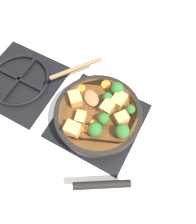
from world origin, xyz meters
TOP-DOWN VIEW (x-y plane):
  - ground_plane at (0.00, 0.00)m, footprint 2.40×2.40m
  - front_burner_grate at (0.00, 0.00)m, footprint 0.31×0.31m
  - rear_burner_grate at (0.00, 0.36)m, footprint 0.31×0.31m
  - skillet_pan at (-0.00, -0.00)m, footprint 0.41×0.36m
  - wooden_spoon at (0.08, 0.10)m, footprint 0.21×0.22m
  - tofu_cube_center_large at (-0.05, 0.04)m, footprint 0.05×0.04m
  - tofu_cube_near_handle at (-0.00, 0.09)m, footprint 0.06×0.06m
  - tofu_cube_east_chunk at (0.02, -0.02)m, footprint 0.05×0.04m
  - tofu_cube_west_chunk at (0.07, -0.05)m, footprint 0.05×0.05m
  - tofu_cube_back_piece at (-0.10, 0.04)m, footprint 0.04×0.05m
  - tofu_cube_front_piece at (0.01, -0.08)m, footprint 0.05×0.05m
  - broccoli_floret_near_spoon at (-0.02, -0.03)m, footprint 0.04×0.04m
  - broccoli_floret_center_top at (-0.03, -0.10)m, footprint 0.05×0.05m
  - broccoli_floret_east_rim at (0.05, -0.10)m, footprint 0.03×0.03m
  - broccoli_floret_west_rim at (-0.07, -0.03)m, footprint 0.05×0.05m
  - broccoli_floret_north_edge at (0.10, -0.02)m, footprint 0.05×0.05m
  - broccoli_floret_south_cluster at (0.05, -0.01)m, footprint 0.04×0.04m
  - carrot_slice_orange_thin at (0.11, 0.03)m, footprint 0.03×0.03m
  - carrot_slice_near_center at (0.05, 0.10)m, footprint 0.03×0.03m
  - carrot_slice_edge_slice at (-0.04, -0.01)m, footprint 0.03×0.03m
  - carrot_slice_under_broccoli at (-0.07, 0.01)m, footprint 0.03×0.03m

SIDE VIEW (x-z plane):
  - ground_plane at x=0.00m, z-range 0.00..0.00m
  - front_burner_grate at x=0.00m, z-range 0.00..0.03m
  - rear_burner_grate at x=0.00m, z-range 0.00..0.03m
  - skillet_pan at x=0.00m, z-range 0.03..0.08m
  - carrot_slice_orange_thin at x=0.11m, z-range 0.08..0.09m
  - carrot_slice_near_center at x=0.05m, z-range 0.08..0.09m
  - carrot_slice_edge_slice at x=-0.04m, z-range 0.08..0.09m
  - carrot_slice_under_broccoli at x=-0.07m, z-range 0.08..0.09m
  - wooden_spoon at x=0.08m, z-range 0.08..0.10m
  - tofu_cube_center_large at x=-0.05m, z-range 0.08..0.11m
  - tofu_cube_front_piece at x=0.01m, z-range 0.08..0.11m
  - tofu_cube_east_chunk at x=0.02m, z-range 0.08..0.12m
  - tofu_cube_near_handle at x=0.00m, z-range 0.08..0.12m
  - tofu_cube_back_piece at x=-0.10m, z-range 0.08..0.12m
  - tofu_cube_west_chunk at x=0.07m, z-range 0.08..0.12m
  - broccoli_floret_east_rim at x=0.05m, z-range 0.08..0.12m
  - broccoli_floret_south_cluster at x=0.05m, z-range 0.08..0.13m
  - broccoli_floret_near_spoon at x=-0.02m, z-range 0.08..0.13m
  - broccoli_floret_north_edge at x=0.10m, z-range 0.08..0.14m
  - broccoli_floret_west_rim at x=-0.07m, z-range 0.08..0.14m
  - broccoli_floret_center_top at x=-0.03m, z-range 0.08..0.14m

